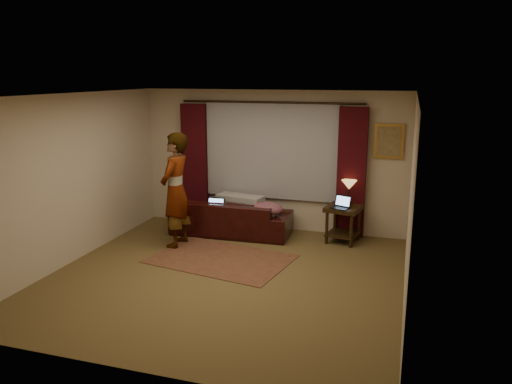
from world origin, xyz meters
TOP-DOWN VIEW (x-y plane):
  - floor at (0.00, 0.00)m, footprint 5.00×5.00m
  - ceiling at (0.00, 0.00)m, footprint 5.00×5.00m
  - wall_back at (0.00, 2.50)m, footprint 5.00×0.02m
  - wall_front at (0.00, -2.50)m, footprint 5.00×0.02m
  - wall_left at (-2.50, 0.00)m, footprint 0.02×5.00m
  - wall_right at (2.50, 0.00)m, footprint 0.02×5.00m
  - sheer_curtain at (0.00, 2.44)m, footprint 2.50×0.05m
  - drape_left at (-1.50, 2.39)m, footprint 0.50×0.14m
  - drape_right at (1.50, 2.39)m, footprint 0.50×0.14m
  - curtain_rod at (0.00, 2.39)m, footprint 0.04×0.04m
  - picture_frame at (2.10, 2.47)m, footprint 0.50×0.04m
  - sofa at (-0.59, 1.91)m, footprint 2.20×1.01m
  - throw_blanket at (-0.48, 2.09)m, footprint 0.90×0.48m
  - clothing_pile at (0.13, 1.80)m, footprint 0.65×0.56m
  - laptop_sofa at (-0.87, 1.75)m, footprint 0.33×0.36m
  - area_rug at (-0.31, 0.63)m, footprint 2.34×1.77m
  - end_table at (1.43, 2.04)m, footprint 0.65×0.65m
  - tiffany_lamp at (1.49, 2.21)m, footprint 0.35×0.35m
  - laptop_table at (1.38, 1.88)m, footprint 0.39×0.40m
  - person at (-1.26, 1.03)m, footprint 0.57×0.57m

SIDE VIEW (x-z plane):
  - floor at x=0.00m, z-range -0.01..0.00m
  - area_rug at x=-0.31m, z-range 0.00..0.01m
  - end_table at x=1.43m, z-range 0.00..0.65m
  - sofa at x=-0.59m, z-range 0.00..0.87m
  - laptop_sofa at x=-0.87m, z-range 0.44..0.67m
  - clothing_pile at x=0.13m, z-range 0.44..0.67m
  - laptop_table at x=1.38m, z-range 0.65..0.86m
  - tiffany_lamp at x=1.49m, z-range 0.65..1.08m
  - throw_blanket at x=-0.48m, z-range 0.83..0.93m
  - person at x=-1.26m, z-range 0.00..1.94m
  - drape_left at x=-1.50m, z-range 0.03..2.33m
  - drape_right at x=1.50m, z-range 0.03..2.33m
  - wall_back at x=0.00m, z-range 0.00..2.60m
  - wall_front at x=0.00m, z-range 0.00..2.60m
  - wall_left at x=-2.50m, z-range 0.00..2.60m
  - wall_right at x=2.50m, z-range 0.00..2.60m
  - sheer_curtain at x=0.00m, z-range 0.60..2.40m
  - picture_frame at x=2.10m, z-range 1.45..2.05m
  - curtain_rod at x=0.00m, z-range 0.68..4.08m
  - ceiling at x=0.00m, z-range 2.59..2.61m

